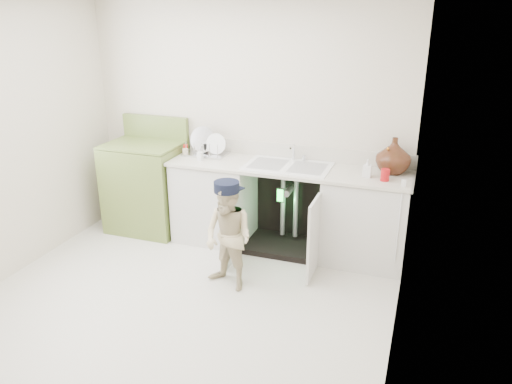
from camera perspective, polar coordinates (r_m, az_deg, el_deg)
ground at (r=4.53m, az=-7.79°, el=-11.73°), size 3.50×3.50×0.00m
room_shell at (r=4.01m, az=-8.63°, el=3.58°), size 6.00×5.50×1.26m
counter_run at (r=5.13m, az=3.95°, el=-1.58°), size 2.44×1.02×1.24m
avocado_stove at (r=5.73m, az=-12.39°, el=0.76°), size 0.80×0.65×1.25m
repair_worker at (r=4.40m, az=-3.16°, el=-5.05°), size 0.62×0.84×1.00m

